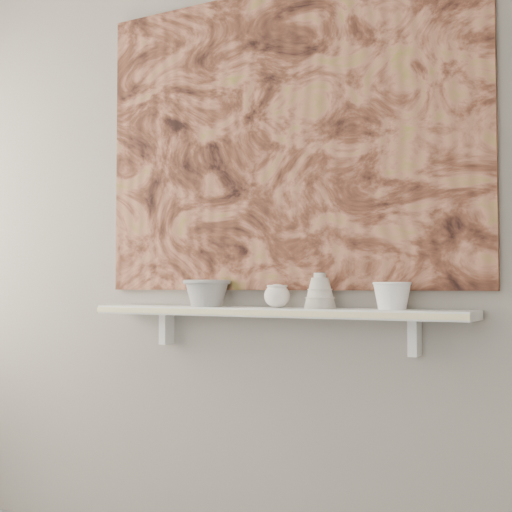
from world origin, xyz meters
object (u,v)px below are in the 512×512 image
Objects in this scene: painting at (281,137)px; bowl_grey at (207,293)px; shelf at (270,312)px; cup_cream at (277,296)px; bell_vessel at (320,291)px; bowl_white at (392,296)px.

bowl_grey is (-0.26, -0.08, -0.56)m from painting.
cup_cream is (0.03, 0.00, 0.06)m from shelf.
cup_cream is at bearing -71.48° from painting.
bowl_white is at bearing 0.00° from bell_vessel.
bowl_grey is 0.29m from cup_cream.
bell_vessel is 0.97× the size of bowl_white.
bowl_grey reaches higher than shelf.
bell_vessel is at bearing 0.00° from bowl_grey.
bowl_grey is at bearing 180.00° from shelf.
bowl_grey is at bearing 180.00° from bell_vessel.
bowl_white is at bearing 0.00° from shelf.
shelf is 15.68× the size of cup_cream.
painting reaches higher than bowl_white.
shelf is 0.20m from bell_vessel.
bowl_grey is 0.70m from bowl_white.
cup_cream is at bearing 0.00° from bowl_grey.
shelf is at bearing 180.00° from cup_cream.
painting is 0.58m from cup_cream.
bell_vessel is (0.16, 0.00, 0.02)m from cup_cream.
cup_cream is 0.41m from bowl_white.
cup_cream is at bearing 180.00° from bell_vessel.
cup_cream reaches higher than shelf.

